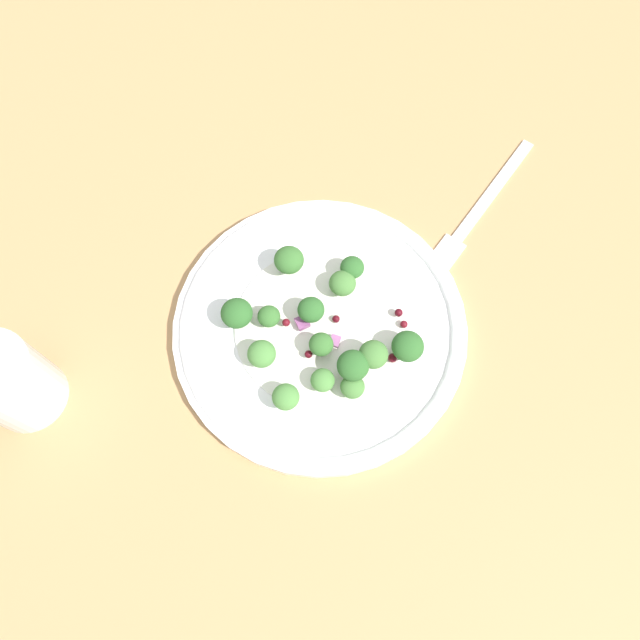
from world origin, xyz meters
TOP-DOWN VIEW (x-y plane):
  - ground_plane at (0.00, 0.00)cm, footprint 180.00×180.00cm
  - plate at (1.17, 1.16)cm, footprint 27.86×27.86cm
  - dressing_pool at (1.17, 1.16)cm, footprint 16.16×16.16cm
  - broccoli_floret_0 at (-2.38, -1.99)cm, footprint 2.13×2.13cm
  - broccoli_floret_1 at (-0.51, 6.98)cm, footprint 2.30×2.30cm
  - broccoli_floret_2 at (0.34, 1.13)cm, footprint 2.51×2.51cm
  - broccoli_floret_3 at (7.10, 2.06)cm, footprint 2.65×2.65cm
  - broccoli_floret_4 at (6.59, 0.23)cm, footprint 2.88×2.88cm
  - broccoli_floret_5 at (4.42, -6.08)cm, footprint 2.43×2.43cm
  - broccoli_floret_6 at (-0.00, -4.97)cm, footprint 2.60×2.60cm
  - broccoli_floret_7 at (7.75, -1.14)cm, footprint 2.19×2.19cm
  - broccoli_floret_8 at (5.48, -2.63)cm, footprint 2.17×2.17cm
  - broccoli_floret_9 at (-5.11, 3.08)cm, footprint 2.86×2.86cm
  - broccoli_floret_10 at (-4.43, -4.05)cm, footprint 2.96×2.96cm
  - broccoli_floret_11 at (3.07, -0.50)cm, footprint 2.24×2.24cm
  - broccoli_floret_12 at (-0.41, 5.20)cm, footprint 2.56×2.56cm
  - broccoli_floret_13 at (8.61, 4.94)cm, footprint 2.94×2.94cm
  - cranberry_0 at (-0.99, -1.14)cm, footprint 0.75×0.75cm
  - cranberry_1 at (5.54, 7.19)cm, footprint 0.77×0.77cm
  - cranberry_2 at (6.64, 6.78)cm, footprint 0.72×0.72cm
  - cranberry_3 at (-3.30, -2.01)cm, footprint 0.73×0.73cm
  - cranberry_4 at (2.70, -1.75)cm, footprint 0.73×0.73cm
  - cranberry_5 at (8.21, 3.61)cm, footprint 0.86×0.86cm
  - cranberry_6 at (1.85, 2.58)cm, footprint 0.73×0.73cm
  - onion_bit_0 at (-0.40, 0.27)cm, footprint 1.52×1.46cm
  - onion_bit_1 at (6.82, 0.36)cm, footprint 1.38×1.20cm
  - onion_bit_2 at (3.35, 1.01)cm, footprint 1.30×1.37cm
  - fork at (2.87, 22.44)cm, footprint 5.01×18.63cm
  - water_glass at (-12.57, -22.63)cm, footprint 6.99×6.99cm

SIDE VIEW (x-z plane):
  - ground_plane at x=0.00cm, z-range -2.00..0.00cm
  - fork at x=2.87cm, z-range 0.00..0.50cm
  - plate at x=1.17cm, z-range 0.01..1.71cm
  - dressing_pool at x=1.17cm, z-range 1.20..1.40cm
  - cranberry_3 at x=-3.30cm, z-range 1.34..2.07cm
  - onion_bit_2 at x=3.35cm, z-range 1.55..1.91cm
  - onion_bit_1 at x=6.82cm, z-range 1.46..2.05cm
  - cranberry_6 at x=1.85cm, z-range 1.39..2.12cm
  - cranberry_2 at x=6.64cm, z-range 1.47..2.19cm
  - cranberry_5 at x=8.21cm, z-range 1.45..2.31cm
  - onion_bit_0 at x=-0.40cm, z-range 1.70..2.20cm
  - cranberry_1 at x=5.54cm, z-range 1.68..2.45cm
  - cranberry_4 at x=2.70cm, z-range 1.71..2.43cm
  - cranberry_0 at x=-0.99cm, z-range 1.76..2.51cm
  - broccoli_floret_8 at x=5.48cm, z-range 1.43..3.63cm
  - broccoli_floret_7 at x=7.75cm, z-range 1.45..3.66cm
  - broccoli_floret_0 at x=-2.38cm, z-range 1.48..3.64cm
  - broccoli_floret_5 at x=4.42cm, z-range 1.61..4.08cm
  - broccoli_floret_12 at x=-0.41cm, z-range 1.56..4.15cm
  - broccoli_floret_6 at x=0.00cm, z-range 1.57..4.21cm
  - broccoli_floret_1 at x=-0.51cm, z-range 1.84..4.16cm
  - broccoli_floret_11 at x=3.07cm, z-range 1.87..4.14cm
  - broccoli_floret_2 at x=0.34cm, z-range 1.83..4.38cm
  - broccoli_floret_10 at x=-4.43cm, z-range 1.67..4.67cm
  - broccoli_floret_13 at x=8.61cm, z-range 1.72..4.69cm
  - broccoli_floret_9 at x=-5.11cm, z-range 1.85..4.74cm
  - broccoli_floret_3 at x=7.10cm, z-range 2.22..4.90cm
  - broccoli_floret_4 at x=6.59cm, z-range 2.16..5.07cm
  - water_glass at x=-12.57cm, z-range 0.00..8.52cm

